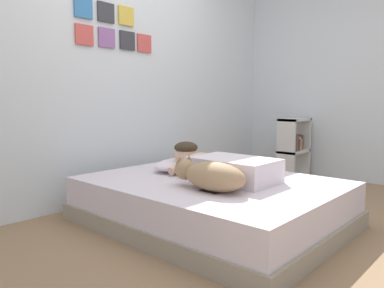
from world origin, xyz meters
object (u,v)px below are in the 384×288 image
Objects in this scene: pillow at (179,164)px; bookshelf at (293,147)px; coffee_cup at (199,166)px; dog at (211,175)px; bed at (211,202)px; cell_phone at (210,191)px; person_lying at (219,166)px.

bookshelf is (1.95, -0.11, -0.02)m from pillow.
coffee_cup is at bearing -41.94° from pillow.
pillow is at bearing 138.06° from coffee_cup.
dog is at bearing -119.80° from pillow.
pillow is (0.11, 0.45, 0.23)m from bed.
cell_phone is at bearing -166.12° from bookshelf.
person_lying is (0.07, -0.03, 0.28)m from bed.
person_lying is 1.23× the size of bookshelf.
bookshelf reaches higher than person_lying.
dog is 4.11× the size of cell_phone.
pillow is at bearing 176.66° from bookshelf.
coffee_cup is 0.89× the size of cell_phone.
coffee_cup is 0.80m from cell_phone.
dog is 0.77× the size of bookshelf.
bookshelf is at bearing 13.46° from dog.
dog is at bearing -150.97° from person_lying.
cell_phone is at bearing -121.11° from pillow.
bed is at bearing 38.78° from dog.
person_lying reaches higher than coffee_cup.
bed is at bearing 38.51° from cell_phone.
person_lying is (-0.04, -0.48, 0.05)m from pillow.
bed is 13.77× the size of cell_phone.
cell_phone is 0.19× the size of bookshelf.
bookshelf is at bearing -3.34° from pillow.
cell_phone is (-0.38, -0.22, -0.10)m from person_lying.
coffee_cup is (0.24, 0.33, 0.21)m from bed.
person_lying is 6.57× the size of cell_phone.
bed is 0.29m from person_lying.
cell_phone is at bearing -133.72° from coffee_cup.
pillow is at bearing 76.07° from bed.
cell_phone is (-0.55, -0.58, -0.03)m from coffee_cup.
bookshelf reaches higher than pillow.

